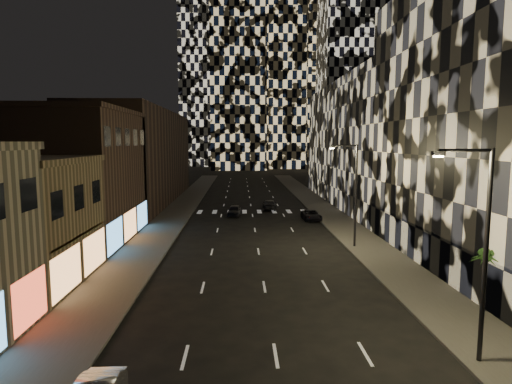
{
  "coord_description": "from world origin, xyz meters",
  "views": [
    {
      "loc": [
        -1.53,
        -6.86,
        9.41
      ],
      "look_at": [
        -0.47,
        21.86,
        6.0
      ],
      "focal_mm": 30.0,
      "sensor_mm": 36.0,
      "label": 1
    }
  ],
  "objects": [
    {
      "name": "sidewalk_right",
      "position": [
        10.0,
        50.0,
        0.07
      ],
      "size": [
        4.0,
        120.0,
        0.15
      ],
      "primitive_type": "cube",
      "color": "#47443F",
      "rests_on": "ground"
    },
    {
      "name": "curb_left",
      "position": [
        -7.9,
        50.0,
        0.07
      ],
      "size": [
        0.2,
        120.0,
        0.15
      ],
      "primitive_type": "cube",
      "color": "#4C4C47",
      "rests_on": "ground"
    },
    {
      "name": "sidewalk_left",
      "position": [
        -10.0,
        50.0,
        0.07
      ],
      "size": [
        4.0,
        120.0,
        0.15
      ],
      "primitive_type": "cube",
      "color": "#47443F",
      "rests_on": "ground"
    },
    {
      "name": "car_dark_rightlane",
      "position": [
        6.98,
        43.5,
        0.6
      ],
      "size": [
        2.16,
        4.38,
        1.2
      ],
      "primitive_type": "imported",
      "rotation": [
        0.0,
        0.0,
        0.04
      ],
      "color": "black",
      "rests_on": "ground"
    },
    {
      "name": "streetlight_near",
      "position": [
        8.35,
        10.0,
        5.35
      ],
      "size": [
        2.55,
        0.25,
        9.0
      ],
      "color": "black",
      "rests_on": "sidewalk_right"
    },
    {
      "name": "retail_tan",
      "position": [
        -17.0,
        21.0,
        4.0
      ],
      "size": [
        10.0,
        10.0,
        8.0
      ],
      "primitive_type": "cube",
      "color": "#857350",
      "rests_on": "ground"
    },
    {
      "name": "midrise_base",
      "position": [
        12.3,
        24.5,
        1.5
      ],
      "size": [
        0.6,
        25.0,
        3.0
      ],
      "primitive_type": "cube",
      "color": "#383838",
      "rests_on": "ground"
    },
    {
      "name": "streetlight_far",
      "position": [
        8.35,
        30.0,
        5.35
      ],
      "size": [
        2.55,
        0.25,
        9.0
      ],
      "color": "black",
      "rests_on": "sidewalk_right"
    },
    {
      "name": "midrise_filler_right",
      "position": [
        20.0,
        57.0,
        9.0
      ],
      "size": [
        16.0,
        40.0,
        18.0
      ],
      "primitive_type": "cube",
      "color": "#232326",
      "rests_on": "ground"
    },
    {
      "name": "tower_left_back",
      "position": [
        -12.0,
        165.0,
        60.0
      ],
      "size": [
        24.0,
        24.0,
        120.0
      ],
      "primitive_type": "cube",
      "color": "black",
      "rests_on": "ground"
    },
    {
      "name": "retail_filler_left",
      "position": [
        -17.0,
        60.0,
        7.0
      ],
      "size": [
        10.0,
        40.0,
        14.0
      ],
      "primitive_type": "cube",
      "color": "#463227",
      "rests_on": "ground"
    },
    {
      "name": "palm_tree",
      "position": [
        11.5,
        14.83,
        3.08
      ],
      "size": [
        1.81,
        1.8,
        3.55
      ],
      "color": "#47331E",
      "rests_on": "sidewalk_right"
    },
    {
      "name": "tower_center_low",
      "position": [
        -2.0,
        140.0,
        47.5
      ],
      "size": [
        18.0,
        18.0,
        95.0
      ],
      "primitive_type": "cube",
      "color": "black",
      "rests_on": "ground"
    },
    {
      "name": "tower_right_mid",
      "position": [
        35.0,
        135.0,
        50.0
      ],
      "size": [
        20.0,
        20.0,
        100.0
      ],
      "primitive_type": "cube",
      "color": "black",
      "rests_on": "ground"
    },
    {
      "name": "car_dark_midlane",
      "position": [
        -2.31,
        46.93,
        0.67
      ],
      "size": [
        1.93,
        4.04,
        1.33
      ],
      "primitive_type": "imported",
      "rotation": [
        0.0,
        0.0,
        -0.09
      ],
      "color": "black",
      "rests_on": "ground"
    },
    {
      "name": "car_dark_oncoming",
      "position": [
        2.48,
        51.8,
        0.66
      ],
      "size": [
        2.13,
        4.67,
        1.32
      ],
      "primitive_type": "imported",
      "rotation": [
        0.0,
        0.0,
        3.08
      ],
      "color": "black",
      "rests_on": "ground"
    },
    {
      "name": "retail_brown",
      "position": [
        -17.0,
        33.5,
        6.0
      ],
      "size": [
        10.0,
        15.0,
        12.0
      ],
      "primitive_type": "cube",
      "color": "#463227",
      "rests_on": "ground"
    },
    {
      "name": "curb_right",
      "position": [
        7.9,
        50.0,
        0.07
      ],
      "size": [
        0.2,
        120.0,
        0.15
      ],
      "primitive_type": "cube",
      "color": "#4C4C47",
      "rests_on": "ground"
    }
  ]
}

